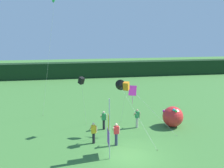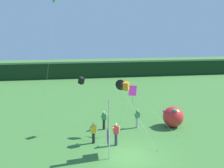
% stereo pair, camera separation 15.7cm
% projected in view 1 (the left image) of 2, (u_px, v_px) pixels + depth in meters
% --- Properties ---
extents(ground_plane, '(120.00, 120.00, 0.00)m').
position_uv_depth(ground_plane, '(129.00, 156.00, 16.73)').
color(ground_plane, '#3D7533').
extents(distant_treeline, '(80.00, 2.40, 2.79)m').
position_uv_depth(distant_treeline, '(92.00, 70.00, 45.10)').
color(distant_treeline, black).
rests_on(distant_treeline, ground).
extents(banner_flag, '(0.06, 1.03, 4.21)m').
position_uv_depth(banner_flag, '(109.00, 129.00, 16.18)').
color(banner_flag, '#B7B7BC').
rests_on(banner_flag, ground).
extents(person_near_banner, '(0.55, 0.48, 1.66)m').
position_uv_depth(person_near_banner, '(104.00, 120.00, 21.05)').
color(person_near_banner, black).
rests_on(person_near_banner, ground).
extents(person_mid_field, '(0.55, 0.48, 1.67)m').
position_uv_depth(person_mid_field, '(94.00, 132.00, 18.43)').
color(person_mid_field, black).
rests_on(person_mid_field, ground).
extents(person_far_left, '(0.55, 0.48, 1.75)m').
position_uv_depth(person_far_left, '(116.00, 134.00, 18.08)').
color(person_far_left, '#2D334C').
rests_on(person_far_left, ground).
extents(person_far_right, '(0.55, 0.48, 1.70)m').
position_uv_depth(person_far_right, '(137.00, 118.00, 21.43)').
color(person_far_right, '#B7B2A3').
rests_on(person_far_right, ground).
extents(inflatable_balloon, '(1.84, 1.84, 1.84)m').
position_uv_depth(inflatable_balloon, '(173.00, 117.00, 21.72)').
color(inflatable_balloon, red).
rests_on(inflatable_balloon, ground).
extents(kite_green_delta_0, '(2.13, 2.69, 11.35)m').
position_uv_depth(kite_green_delta_0, '(54.00, 1.00, 20.42)').
color(kite_green_delta_0, brown).
rests_on(kite_green_delta_0, ground).
extents(kite_black_box_1, '(0.76, 2.09, 4.79)m').
position_uv_depth(kite_black_box_1, '(81.00, 81.00, 19.77)').
color(kite_black_box_1, brown).
rests_on(kite_black_box_1, ground).
extents(kite_magenta_diamond_2, '(3.89, 1.65, 4.04)m').
position_uv_depth(kite_magenta_diamond_2, '(134.00, 92.00, 19.81)').
color(kite_magenta_diamond_2, brown).
rests_on(kite_magenta_diamond_2, ground).
extents(kite_black_delta_3, '(2.57, 3.78, 4.59)m').
position_uv_depth(kite_black_delta_3, '(120.00, 86.00, 19.52)').
color(kite_black_delta_3, brown).
rests_on(kite_black_delta_3, ground).
extents(kite_orange_box_4, '(0.71, 4.07, 4.68)m').
position_uv_depth(kite_orange_box_4, '(126.00, 86.00, 18.33)').
color(kite_orange_box_4, brown).
rests_on(kite_orange_box_4, ground).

